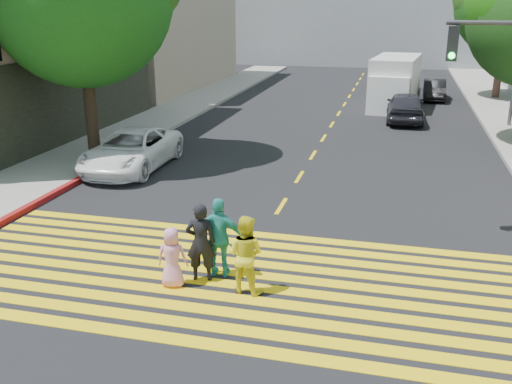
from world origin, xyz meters
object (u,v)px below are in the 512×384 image
at_px(dark_car_near, 405,107).
at_px(pedestrian_man, 201,242).
at_px(white_sedan, 132,150).
at_px(pedestrian_extra, 220,238).
at_px(pedestrian_child, 172,257).
at_px(silver_car, 402,81).
at_px(pedestrian_woman, 245,254).
at_px(dark_car_parked, 434,90).
at_px(white_van, 394,84).

bearing_deg(dark_car_near, pedestrian_man, 75.84).
bearing_deg(white_sedan, pedestrian_extra, -53.39).
bearing_deg(pedestrian_child, silver_car, -106.73).
relative_size(pedestrian_extra, white_sedan, 0.35).
xyz_separation_m(pedestrian_woman, silver_car, (2.80, 29.13, -0.10)).
bearing_deg(pedestrian_woman, dark_car_parked, -89.00).
xyz_separation_m(white_sedan, dark_car_parked, (10.99, 18.41, -0.08)).
bearing_deg(pedestrian_extra, dark_car_parked, -106.80).
bearing_deg(silver_car, white_sedan, 69.85).
height_order(pedestrian_extra, dark_car_near, pedestrian_extra).
distance_m(dark_car_near, dark_car_parked, 7.52).
height_order(pedestrian_woman, pedestrian_extra, pedestrian_extra).
bearing_deg(pedestrian_woman, silver_car, -84.18).
bearing_deg(pedestrian_man, white_sedan, -67.55).
distance_m(pedestrian_extra, white_sedan, 9.06).
relative_size(white_sedan, silver_car, 1.00).
bearing_deg(white_sedan, pedestrian_man, -56.11).
distance_m(pedestrian_woman, dark_car_parked, 26.57).
bearing_deg(white_van, dark_car_parked, 61.72).
height_order(pedestrian_child, white_van, white_van).
distance_m(white_sedan, dark_car_near, 14.47).
xyz_separation_m(pedestrian_woman, dark_car_parked, (4.75, 26.14, -0.21)).
height_order(pedestrian_woman, dark_car_near, pedestrian_woman).
bearing_deg(white_van, dark_car_near, -74.65).
height_order(pedestrian_extra, silver_car, pedestrian_extra).
relative_size(pedestrian_extra, dark_car_near, 0.40).
distance_m(pedestrian_extra, silver_car, 28.80).
height_order(pedestrian_child, silver_car, silver_car).
height_order(pedestrian_man, pedestrian_woman, pedestrian_man).
distance_m(pedestrian_child, white_sedan, 9.19).
bearing_deg(white_sedan, silver_car, 66.10).
distance_m(white_sedan, white_van, 17.30).
bearing_deg(white_van, pedestrian_man, -92.80).
distance_m(dark_car_near, silver_car, 10.33).
height_order(silver_car, dark_car_parked, silver_car).
xyz_separation_m(pedestrian_extra, dark_car_near, (3.76, 18.26, -0.13)).
relative_size(pedestrian_woman, dark_car_parked, 0.45).
bearing_deg(dark_car_parked, white_sedan, -119.99).
bearing_deg(pedestrian_child, dark_car_near, -111.90).
bearing_deg(dark_car_near, dark_car_parked, -104.75).
distance_m(pedestrian_woman, white_van, 22.83).
relative_size(pedestrian_man, silver_car, 0.35).
bearing_deg(dark_car_parked, pedestrian_woman, -99.46).
xyz_separation_m(pedestrian_man, pedestrian_child, (-0.48, -0.42, -0.21)).
height_order(pedestrian_woman, pedestrian_child, pedestrian_woman).
bearing_deg(dark_car_near, pedestrian_woman, 79.03).
relative_size(pedestrian_child, silver_car, 0.26).
bearing_deg(pedestrian_extra, white_sedan, -57.13).
relative_size(pedestrian_man, dark_car_near, 0.39).
distance_m(pedestrian_man, dark_car_parked, 26.51).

